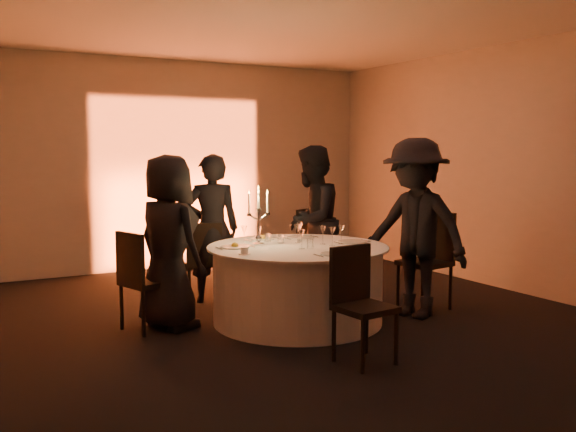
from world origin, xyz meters
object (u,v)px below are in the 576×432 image
chair_back_left (204,257)px  guest_back_right (312,221)px  coffee_cup (245,251)px  banquet_table (298,284)px  guest_back_left (212,229)px  candelabra (258,224)px  chair_back_right (299,242)px  chair_right (430,254)px  guest_left (169,242)px  guest_right (415,228)px  chair_front (359,297)px  chair_left (140,275)px

chair_back_left → guest_back_right: 1.33m
coffee_cup → banquet_table: bearing=16.4°
chair_back_left → guest_back_right: guest_back_right is taller
chair_back_left → guest_back_left: 0.34m
chair_back_left → guest_back_right: bearing=-173.6°
chair_back_left → candelabra: bearing=120.0°
coffee_cup → candelabra: candelabra is taller
chair_back_left → chair_back_right: bearing=-149.9°
guest_back_right → candelabra: 1.28m
chair_right → coffee_cup: size_ratio=9.53×
chair_back_right → candelabra: 1.79m
chair_back_left → guest_left: (-0.69, -0.84, 0.33)m
chair_back_left → chair_right: bearing=164.2°
candelabra → chair_back_left: bearing=100.4°
chair_right → chair_back_left: bearing=-133.5°
chair_back_right → banquet_table: bearing=31.8°
guest_left → candelabra: size_ratio=2.80×
chair_back_left → guest_back_left: (0.08, -0.04, 0.33)m
guest_right → chair_back_left: bearing=-153.3°
guest_back_right → guest_right: 1.42m
chair_back_left → chair_front: (0.35, -2.52, 0.02)m
guest_left → chair_right: bearing=-122.0°
guest_left → coffee_cup: guest_left is taller
chair_left → guest_left: (0.28, -0.02, 0.30)m
chair_front → guest_left: (-1.03, 1.68, 0.31)m
chair_left → candelabra: candelabra is taller
guest_right → candelabra: (-1.48, 0.64, 0.06)m
chair_back_left → chair_back_right: size_ratio=0.92×
chair_left → guest_back_left: 1.34m
banquet_table → coffee_cup: size_ratio=16.36×
chair_right → chair_left: bearing=-110.0°
guest_back_left → guest_right: guest_right is taller
chair_right → guest_left: guest_left is taller
chair_back_right → guest_right: size_ratio=0.53×
chair_left → guest_right: size_ratio=0.52×
banquet_table → chair_left: (-1.46, 0.44, 0.15)m
banquet_table → candelabra: bearing=141.8°
coffee_cup → chair_left: bearing=141.0°
guest_left → guest_back_left: bearing=-63.3°
chair_front → guest_back_left: size_ratio=0.56×
chair_right → guest_left: bearing=-110.7°
chair_back_left → banquet_table: bearing=131.2°
banquet_table → coffee_cup: 0.82m
guest_left → guest_back_right: guest_back_right is taller
chair_left → coffee_cup: (0.79, -0.64, 0.26)m
banquet_table → guest_right: bearing=-18.5°
guest_back_right → guest_left: bearing=-21.6°
chair_left → coffee_cup: size_ratio=8.68×
chair_back_left → candelabra: 1.13m
guest_left → candelabra: guest_left is taller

